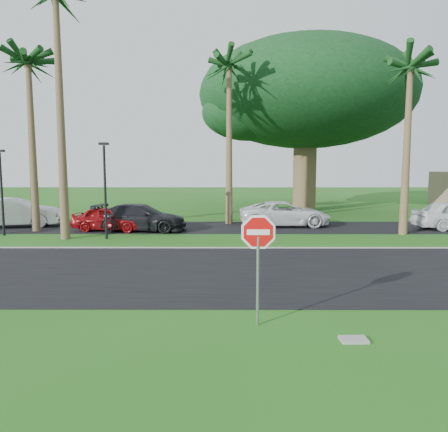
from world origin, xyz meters
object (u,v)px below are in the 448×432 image
object	(u,v)px
stop_sign_near	(258,247)
car_silver	(15,213)
car_minivan	(285,214)
car_red	(109,219)
car_dark	(141,218)

from	to	relation	value
stop_sign_near	car_silver	distance (m)	20.17
stop_sign_near	car_minivan	distance (m)	16.23
stop_sign_near	car_red	size ratio (longest dim) A/B	0.67
car_red	car_minivan	xyz separation A→B (m)	(9.81, 1.87, 0.06)
car_dark	car_minivan	distance (m)	8.30
car_minivan	car_dark	bearing A→B (deg)	100.35
car_silver	car_minivan	world-z (taller)	car_silver
car_silver	car_minivan	xyz separation A→B (m)	(15.60, 0.43, -0.10)
car_red	car_dark	distance (m)	1.71
car_dark	stop_sign_near	bearing A→B (deg)	-151.96
stop_sign_near	car_silver	xyz separation A→B (m)	(-12.84, 15.52, -0.94)
car_silver	car_dark	distance (m)	7.64
car_silver	car_minivan	bearing A→B (deg)	-100.77
stop_sign_near	car_red	world-z (taller)	stop_sign_near
stop_sign_near	car_dark	size ratio (longest dim) A/B	0.52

